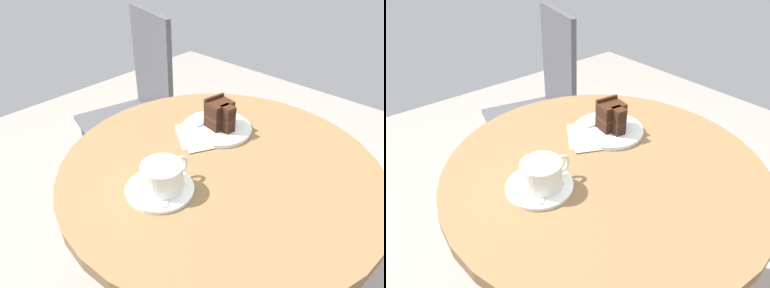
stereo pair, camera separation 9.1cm
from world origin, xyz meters
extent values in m
cylinder|color=brown|center=(0.00, 0.00, 0.73)|extent=(0.85, 0.85, 0.03)
cylinder|color=silver|center=(0.00, 0.00, 0.36)|extent=(0.07, 0.07, 0.69)
cylinder|color=silver|center=(-0.19, 0.03, 0.75)|extent=(0.16, 0.16, 0.01)
cylinder|color=silver|center=(-0.18, 0.03, 0.79)|extent=(0.10, 0.10, 0.07)
cylinder|color=beige|center=(-0.18, 0.03, 0.82)|extent=(0.09, 0.09, 0.00)
torus|color=silver|center=(-0.12, 0.03, 0.79)|extent=(0.05, 0.01, 0.05)
cube|color=silver|center=(-0.18, -0.01, 0.75)|extent=(0.08, 0.02, 0.00)
ellipsoid|color=silver|center=(-0.22, -0.02, 0.75)|extent=(0.02, 0.02, 0.00)
cylinder|color=silver|center=(0.12, 0.11, 0.75)|extent=(0.21, 0.21, 0.01)
cube|color=black|center=(0.13, 0.11, 0.77)|extent=(0.08, 0.07, 0.03)
cube|color=black|center=(0.12, 0.08, 0.77)|extent=(0.04, 0.04, 0.03)
cube|color=#381C0F|center=(0.13, 0.11, 0.79)|extent=(0.08, 0.07, 0.01)
cube|color=#381C0F|center=(0.12, 0.08, 0.79)|extent=(0.04, 0.04, 0.01)
cube|color=black|center=(0.13, 0.11, 0.81)|extent=(0.08, 0.07, 0.03)
cube|color=black|center=(0.12, 0.08, 0.81)|extent=(0.04, 0.04, 0.03)
cube|color=#381C0F|center=(0.13, 0.11, 0.83)|extent=(0.08, 0.07, 0.01)
cube|color=#381C0F|center=(0.12, 0.08, 0.83)|extent=(0.04, 0.04, 0.01)
cube|color=#381C0F|center=(0.13, 0.14, 0.80)|extent=(0.07, 0.02, 0.09)
cube|color=silver|center=(0.13, 0.15, 0.76)|extent=(0.11, 0.02, 0.00)
cube|color=silver|center=(0.20, 0.14, 0.76)|extent=(0.04, 0.03, 0.00)
cube|color=beige|center=(0.07, 0.13, 0.74)|extent=(0.20, 0.20, 0.00)
cube|color=beige|center=(0.06, 0.11, 0.75)|extent=(0.17, 0.17, 0.00)
cylinder|color=#4C4C51|center=(0.13, 0.99, 0.22)|extent=(0.02, 0.02, 0.43)
cylinder|color=#4C4C51|center=(0.05, 0.68, 0.22)|extent=(0.02, 0.02, 0.43)
cylinder|color=#4C4C51|center=(0.44, 0.91, 0.22)|extent=(0.02, 0.02, 0.43)
cylinder|color=#4C4C51|center=(0.36, 0.60, 0.22)|extent=(0.02, 0.02, 0.43)
cube|color=#4C4C51|center=(0.24, 0.80, 0.44)|extent=(0.46, 0.46, 0.02)
cube|color=#4C4C51|center=(0.41, 0.75, 0.70)|extent=(0.11, 0.36, 0.50)
camera|label=1|loc=(-0.58, -0.45, 1.29)|focal=32.00mm
camera|label=2|loc=(-0.52, -0.51, 1.29)|focal=32.00mm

